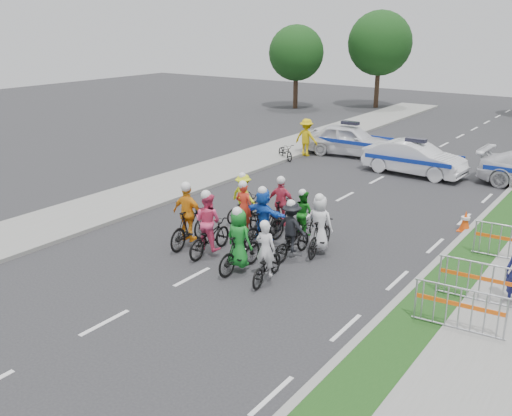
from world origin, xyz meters
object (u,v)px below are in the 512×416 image
Objects in this scene: rider_0 at (266,261)px; rider_9 at (282,210)px; police_car_1 at (414,158)px; barrier_1 at (480,284)px; rider_4 at (292,235)px; tree_0 at (296,53)px; marshal_hiviz at (306,137)px; tree_3 at (380,43)px; rider_6 at (245,217)px; parked_bike at (285,152)px; rider_5 at (264,220)px; cone_0 at (465,221)px; rider_3 at (189,222)px; rider_10 at (244,202)px; barrier_0 at (459,311)px; rider_8 at (303,220)px; rider_1 at (239,246)px; rider_7 at (320,230)px; rider_2 at (209,230)px; police_car_0 at (349,140)px; barrier_2 at (510,245)px.

rider_0 is 3.86m from rider_9.
barrier_1 is at bearing -149.14° from police_car_1.
rider_4 is 29.81m from tree_0.
marshal_hiviz is 18.65m from tree_3.
rider_6 reaches higher than parked_bike.
cone_0 is at bearing -124.83° from rider_5.
tree_3 is (-7.45, 30.35, 4.10)m from rider_3.
rider_10 reaches higher than barrier_0.
rider_1 is at bearing 98.80° from rider_8.
police_car_1 reaches higher than cone_0.
rider_8 is (-1.00, 0.73, -0.10)m from rider_7.
police_car_1 is (-0.51, 11.10, 0.05)m from rider_4.
marshal_hiviz reaches higher than rider_10.
rider_9 is at bearing 154.19° from barrier_0.
rider_2 is 12.31m from parked_bike.
barrier_1 is at bearing 134.54° from marshal_hiviz.
tree_3 is (-13.94, 24.17, 4.55)m from cone_0.
rider_8 is at bearing -85.80° from rider_0.
rider_4 is 0.88× the size of barrier_1.
parked_bike is at bearing -69.20° from rider_0.
police_car_0 is 16.20m from barrier_1.
rider_3 is 13.04m from marshal_hiviz.
cone_0 is 0.11× the size of tree_0.
rider_1 is 0.26× the size of tree_3.
rider_0 is 14.85m from marshal_hiviz.
rider_0 is at bearing -159.46° from barrier_1.
rider_8 reaches higher than cone_0.
marshal_hiviz is (-5.86, 10.09, 0.32)m from rider_8.
rider_2 reaches higher than police_car_1.
cone_0 is at bearing -135.66° from rider_2.
tree_0 is (-14.81, 26.94, 3.46)m from rider_1.
rider_9 is (1.56, 2.76, -0.07)m from rider_3.
tree_3 is (5.00, 4.00, 0.70)m from tree_0.
cone_0 is 28.27m from tree_3.
police_car_0 reaches higher than police_car_1.
rider_0 is at bearing -59.76° from tree_0.
rider_5 is 0.30× the size of tree_0.
rider_0 is 31.50m from tree_0.
rider_0 is 5.27m from barrier_1.
rider_1 is 7.63m from barrier_2.
rider_1 is 15.14m from police_car_0.
rider_7 is 29.51m from tree_0.
rider_0 is 1.16× the size of parked_bike.
rider_10 is at bearing 168.70° from barrier_1.
rider_5 is 0.42× the size of police_car_1.
barrier_0 is (11.58, -13.07, -0.38)m from marshal_hiviz.
tree_0 is 0.86× the size of tree_3.
tree_3 reaches higher than barrier_0.
rider_0 is at bearing -114.84° from cone_0.
rider_9 is 1.07× the size of rider_10.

